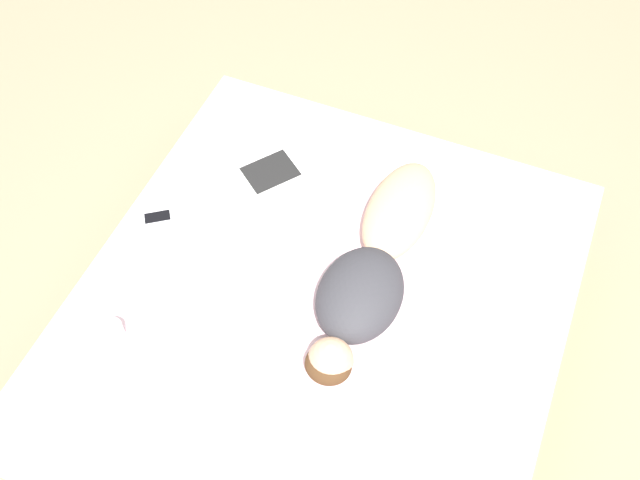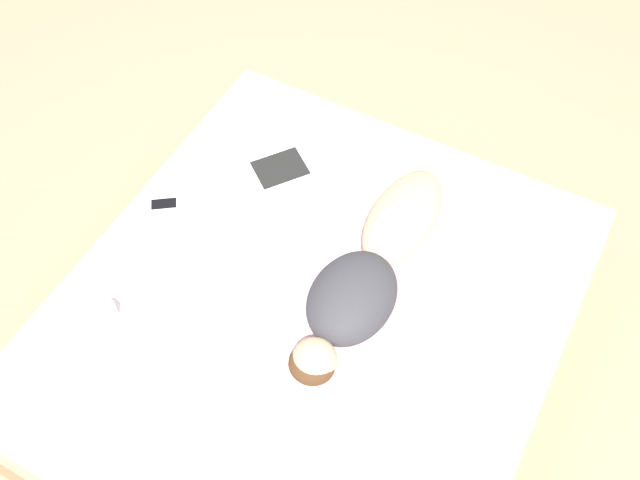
# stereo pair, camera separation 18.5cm
# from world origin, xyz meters

# --- Properties ---
(ground_plane) EXTENTS (12.00, 12.00, 0.00)m
(ground_plane) POSITION_xyz_m (0.00, 0.00, 0.00)
(ground_plane) COLOR #9E8466
(bed) EXTENTS (1.96, 2.15, 0.51)m
(bed) POSITION_xyz_m (0.00, 0.00, 0.25)
(bed) COLOR tan
(bed) RESTS_ON ground_plane
(person) EXTENTS (0.33, 1.15, 0.20)m
(person) POSITION_xyz_m (-0.15, -0.18, 0.59)
(person) COLOR tan
(person) RESTS_ON bed
(open_magazine) EXTENTS (0.63, 0.59, 0.01)m
(open_magazine) POSITION_xyz_m (0.36, -0.47, 0.51)
(open_magazine) COLOR white
(open_magazine) RESTS_ON bed
(coffee_mug) EXTENTS (0.12, 0.09, 0.08)m
(coffee_mug) POSITION_xyz_m (0.68, 0.44, 0.55)
(coffee_mug) COLOR white
(coffee_mug) RESTS_ON bed
(cell_phone) EXTENTS (0.15, 0.13, 0.01)m
(cell_phone) POSITION_xyz_m (0.81, -0.13, 0.51)
(cell_phone) COLOR silver
(cell_phone) RESTS_ON bed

